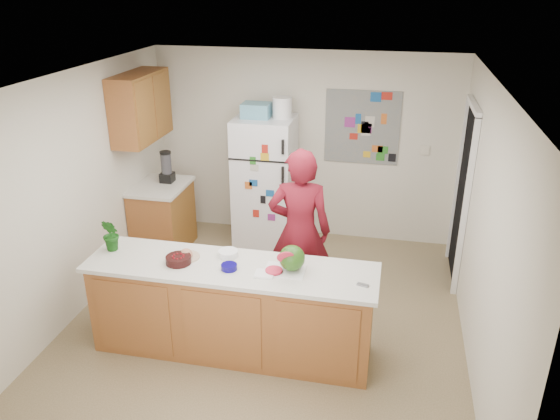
% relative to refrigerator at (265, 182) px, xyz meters
% --- Properties ---
extents(floor, '(4.00, 4.50, 0.02)m').
position_rel_refrigerator_xyz_m(floor, '(0.45, -1.88, -0.86)').
color(floor, brown).
rests_on(floor, ground).
extents(wall_back, '(4.00, 0.02, 2.50)m').
position_rel_refrigerator_xyz_m(wall_back, '(0.45, 0.38, 0.40)').
color(wall_back, beige).
rests_on(wall_back, ground).
extents(wall_left, '(0.02, 4.50, 2.50)m').
position_rel_refrigerator_xyz_m(wall_left, '(-1.56, -1.88, 0.40)').
color(wall_left, beige).
rests_on(wall_left, ground).
extents(wall_right, '(0.02, 4.50, 2.50)m').
position_rel_refrigerator_xyz_m(wall_right, '(2.46, -1.88, 0.40)').
color(wall_right, beige).
rests_on(wall_right, ground).
extents(ceiling, '(4.00, 4.50, 0.02)m').
position_rel_refrigerator_xyz_m(ceiling, '(0.45, -1.88, 1.66)').
color(ceiling, white).
rests_on(ceiling, wall_back).
extents(doorway, '(0.03, 0.85, 2.04)m').
position_rel_refrigerator_xyz_m(doorway, '(2.44, -0.43, 0.17)').
color(doorway, black).
rests_on(doorway, ground).
extents(peninsula_base, '(2.60, 0.62, 0.88)m').
position_rel_refrigerator_xyz_m(peninsula_base, '(0.25, -2.38, -0.41)').
color(peninsula_base, brown).
rests_on(peninsula_base, floor).
extents(peninsula_top, '(2.68, 0.70, 0.04)m').
position_rel_refrigerator_xyz_m(peninsula_top, '(0.25, -2.38, 0.05)').
color(peninsula_top, silver).
rests_on(peninsula_top, peninsula_base).
extents(side_counter_base, '(0.60, 0.80, 0.86)m').
position_rel_refrigerator_xyz_m(side_counter_base, '(-1.24, -0.53, -0.42)').
color(side_counter_base, brown).
rests_on(side_counter_base, floor).
extents(side_counter_top, '(0.64, 0.84, 0.04)m').
position_rel_refrigerator_xyz_m(side_counter_top, '(-1.24, -0.53, 0.03)').
color(side_counter_top, silver).
rests_on(side_counter_top, side_counter_base).
extents(upper_cabinets, '(0.35, 1.00, 0.80)m').
position_rel_refrigerator_xyz_m(upper_cabinets, '(-1.37, -0.58, 1.05)').
color(upper_cabinets, brown).
rests_on(upper_cabinets, wall_left).
extents(refrigerator, '(0.75, 0.70, 1.70)m').
position_rel_refrigerator_xyz_m(refrigerator, '(0.00, 0.00, 0.00)').
color(refrigerator, silver).
rests_on(refrigerator, floor).
extents(fridge_top_bin, '(0.35, 0.28, 0.18)m').
position_rel_refrigerator_xyz_m(fridge_top_bin, '(-0.10, 0.00, 0.94)').
color(fridge_top_bin, '#5999B2').
rests_on(fridge_top_bin, refrigerator).
extents(photo_collage, '(0.95, 0.01, 0.95)m').
position_rel_refrigerator_xyz_m(photo_collage, '(1.20, 0.36, 0.70)').
color(photo_collage, slate).
rests_on(photo_collage, wall_back).
extents(person, '(0.70, 0.50, 1.80)m').
position_rel_refrigerator_xyz_m(person, '(0.73, -1.50, 0.05)').
color(person, maroon).
rests_on(person, floor).
extents(blender_appliance, '(0.13, 0.13, 0.38)m').
position_rel_refrigerator_xyz_m(blender_appliance, '(-1.19, -0.40, 0.24)').
color(blender_appliance, black).
rests_on(blender_appliance, side_counter_top).
extents(cutting_board, '(0.36, 0.27, 0.01)m').
position_rel_refrigerator_xyz_m(cutting_board, '(0.75, -2.37, 0.08)').
color(cutting_board, white).
rests_on(cutting_board, peninsula_top).
extents(watermelon, '(0.23, 0.23, 0.23)m').
position_rel_refrigerator_xyz_m(watermelon, '(0.81, -2.35, 0.20)').
color(watermelon, '#224E0D').
rests_on(watermelon, cutting_board).
extents(watermelon_slice, '(0.15, 0.15, 0.02)m').
position_rel_refrigerator_xyz_m(watermelon_slice, '(0.66, -2.42, 0.09)').
color(watermelon_slice, '#E43055').
rests_on(watermelon_slice, cutting_board).
extents(cherry_bowl, '(0.25, 0.25, 0.07)m').
position_rel_refrigerator_xyz_m(cherry_bowl, '(-0.23, -2.43, 0.11)').
color(cherry_bowl, black).
rests_on(cherry_bowl, peninsula_top).
extents(white_bowl, '(0.24, 0.24, 0.06)m').
position_rel_refrigerator_xyz_m(white_bowl, '(0.18, -2.21, 0.10)').
color(white_bowl, white).
rests_on(white_bowl, peninsula_top).
extents(cobalt_bowl, '(0.18, 0.18, 0.05)m').
position_rel_refrigerator_xyz_m(cobalt_bowl, '(0.26, -2.45, 0.10)').
color(cobalt_bowl, '#0A045A').
rests_on(cobalt_bowl, peninsula_top).
extents(plate, '(0.26, 0.26, 0.02)m').
position_rel_refrigerator_xyz_m(plate, '(-0.20, -2.32, 0.08)').
color(plate, '#C4B496').
rests_on(plate, peninsula_top).
extents(paper_towel, '(0.17, 0.16, 0.02)m').
position_rel_refrigerator_xyz_m(paper_towel, '(0.59, -2.47, 0.08)').
color(paper_towel, white).
rests_on(paper_towel, peninsula_top).
extents(keys, '(0.11, 0.07, 0.01)m').
position_rel_refrigerator_xyz_m(keys, '(1.45, -2.48, 0.08)').
color(keys, gray).
rests_on(keys, peninsula_top).
extents(potted_plant, '(0.24, 0.23, 0.34)m').
position_rel_refrigerator_xyz_m(potted_plant, '(-0.93, -2.33, 0.24)').
color(potted_plant, '#144510').
rests_on(potted_plant, peninsula_top).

